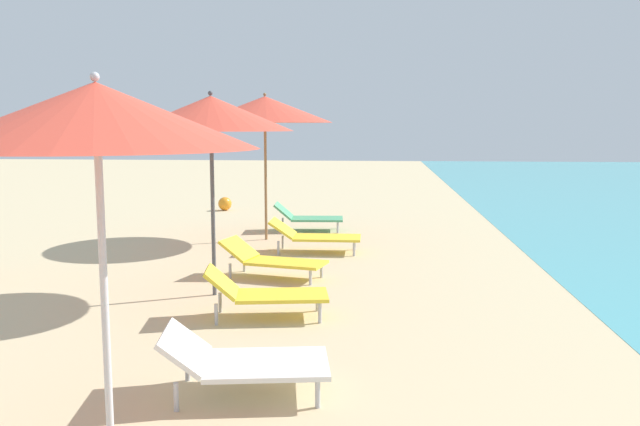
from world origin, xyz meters
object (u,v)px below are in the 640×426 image
object	(u,v)px
lounger_second_shoreside	(243,360)
beach_ball	(225,204)
lounger_third_shoreside	(272,259)
lounger_third_inland	(264,292)
umbrella_second	(96,116)
umbrella_farthest	(265,109)
umbrella_third	(211,114)
lounger_farthest_shoreside	(307,217)
lounger_farthest_inland	(314,235)

from	to	relation	value
lounger_second_shoreside	beach_ball	distance (m)	11.57
lounger_third_shoreside	lounger_third_inland	distance (m)	1.95
umbrella_second	lounger_second_shoreside	size ratio (longest dim) A/B	1.76
umbrella_farthest	lounger_third_shoreside	bearing A→B (deg)	-78.57
umbrella_second	lounger_third_inland	distance (m)	3.61
lounger_third_inland	beach_ball	xyz separation A→B (m)	(-2.63, 9.13, -0.12)
lounger_second_shoreside	umbrella_third	size ratio (longest dim) A/B	0.55
lounger_farthest_shoreside	lounger_farthest_inland	distance (m)	2.29
umbrella_farthest	lounger_farthest_shoreside	size ratio (longest dim) A/B	1.91
lounger_farthest_inland	lounger_second_shoreside	bearing A→B (deg)	-90.50
umbrella_third	beach_ball	size ratio (longest dim) A/B	7.49
beach_ball	umbrella_farthest	bearing A→B (deg)	-66.75
lounger_second_shoreside	umbrella_farthest	size ratio (longest dim) A/B	0.51
umbrella_second	lounger_third_inland	xyz separation A→B (m)	(0.50, 3.04, -1.89)
lounger_second_shoreside	beach_ball	size ratio (longest dim) A/B	4.11
umbrella_second	lounger_farthest_inland	distance (m)	7.17
beach_ball	umbrella_second	bearing A→B (deg)	-80.08
lounger_farthest_inland	beach_ball	world-z (taller)	lounger_farthest_inland
umbrella_third	umbrella_farthest	bearing A→B (deg)	90.67
umbrella_farthest	umbrella_third	bearing A→B (deg)	-89.33
lounger_third_shoreside	lounger_farthest_shoreside	size ratio (longest dim) A/B	1.09
umbrella_farthest	umbrella_second	bearing A→B (deg)	-87.47
lounger_third_shoreside	lounger_farthest_inland	distance (m)	1.96
umbrella_farthest	lounger_farthest_inland	size ratio (longest dim) A/B	1.77
lounger_second_shoreside	lounger_third_inland	bearing A→B (deg)	86.83
umbrella_third	umbrella_farthest	world-z (taller)	umbrella_farthest
umbrella_third	lounger_third_inland	xyz separation A→B (m)	(0.80, -0.93, -1.98)
lounger_second_shoreside	umbrella_second	bearing A→B (deg)	-134.58
umbrella_third	beach_ball	bearing A→B (deg)	102.52
lounger_third_inland	lounger_farthest_shoreside	bearing A→B (deg)	83.14
lounger_second_shoreside	umbrella_third	bearing A→B (deg)	99.80
umbrella_farthest	lounger_farthest_inland	xyz separation A→B (m)	(1.02, -1.16, -2.12)
lounger_third_shoreside	lounger_second_shoreside	bearing A→B (deg)	-70.14
lounger_third_shoreside	umbrella_farthest	size ratio (longest dim) A/B	0.57
lounger_third_shoreside	lounger_third_inland	size ratio (longest dim) A/B	1.09
lounger_third_shoreside	lounger_farthest_inland	size ratio (longest dim) A/B	1.01
lounger_third_shoreside	lounger_farthest_inland	xyz separation A→B (m)	(0.40, 1.92, 0.02)
lounger_farthest_shoreside	lounger_third_inland	bearing A→B (deg)	-91.99
umbrella_third	lounger_farthest_inland	world-z (taller)	umbrella_third
lounger_farthest_shoreside	umbrella_third	bearing A→B (deg)	-100.51
umbrella_second	umbrella_third	world-z (taller)	umbrella_third
umbrella_second	lounger_farthest_shoreside	world-z (taller)	umbrella_second
umbrella_third	lounger_third_shoreside	size ratio (longest dim) A/B	1.64
lounger_farthest_inland	beach_ball	distance (m)	5.98
lounger_third_shoreside	umbrella_farthest	xyz separation A→B (m)	(-0.62, 3.07, 2.15)
lounger_second_shoreside	beach_ball	xyz separation A→B (m)	(-2.82, 11.22, -0.11)
lounger_farthest_shoreside	umbrella_farthest	bearing A→B (deg)	-124.32
umbrella_second	lounger_farthest_inland	world-z (taller)	umbrella_second
umbrella_farthest	lounger_farthest_inland	world-z (taller)	umbrella_farthest
umbrella_farthest	beach_ball	bearing A→B (deg)	113.25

